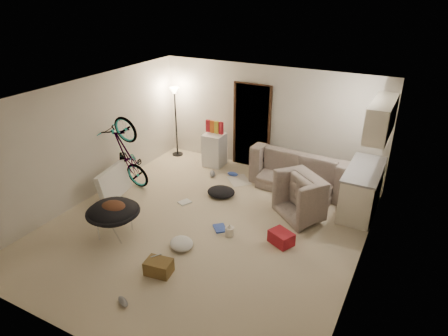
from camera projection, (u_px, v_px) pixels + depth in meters
The scene contains 37 objects.
floor at pixel (205, 227), 7.50m from camera, with size 5.50×6.00×0.02m, color beige.
ceiling at pixel (202, 96), 6.44m from camera, with size 5.50×6.00×0.02m, color white.
wall_back at pixel (269, 119), 9.38m from camera, with size 5.50×0.02×2.50m, color beige.
wall_front at pixel (70, 264), 4.56m from camera, with size 5.50×0.02×2.50m, color beige.
wall_left at pixel (87, 140), 8.14m from camera, with size 0.02×6.00×2.50m, color beige.
wall_right at pixel (367, 204), 5.80m from camera, with size 0.02×6.00×2.50m, color beige.
doorway at pixel (252, 126), 9.62m from camera, with size 0.85×0.10×2.04m, color black.
door_trim at pixel (252, 127), 9.59m from camera, with size 0.97×0.04×2.10m, color #331E12.
floor_lamp at pixel (175, 107), 10.09m from camera, with size 0.28×0.28×1.81m.
kitchen_counter at pixel (362, 190), 7.89m from camera, with size 0.60×1.50×0.88m, color #EEE6D0.
counter_top at pixel (365, 169), 7.69m from camera, with size 0.64×1.54×0.04m, color gray.
kitchen_uppers at pixel (381, 118), 7.19m from camera, with size 0.38×1.40×0.65m, color #EEE6D0.
sofa at pixel (302, 173), 8.87m from camera, with size 2.20×0.86×0.64m, color #384038.
armchair at pixel (314, 199), 7.80m from camera, with size 1.01×0.88×0.65m, color #384038.
bicycle at pixel (129, 168), 8.77m from camera, with size 0.61×1.74×0.91m, color black.
book_asset at pixel (152, 269), 6.39m from camera, with size 0.18×0.24×0.02m, color #A31823.
mini_fridge at pixel (214, 150), 9.88m from camera, with size 0.48×0.48×0.81m, color white.
snack_box_0 at pixel (208, 126), 9.71m from camera, with size 0.10×0.07×0.30m, color #A31823.
snack_box_1 at pixel (212, 127), 9.66m from camera, with size 0.10×0.07×0.30m, color #CC5819.
snack_box_2 at pixel (217, 127), 9.60m from camera, with size 0.10×0.07×0.30m, color gold.
snack_box_3 at pixel (221, 128), 9.55m from camera, with size 0.10×0.07×0.30m, color #A31823.
saucer_chair at pixel (114, 216), 7.09m from camera, with size 0.95×0.95×0.68m.
hoodie at pixel (113, 208), 6.96m from camera, with size 0.48×0.40×0.22m, color #492819.
sofa_drape at pixel (263, 156), 9.18m from camera, with size 0.56×0.46×0.28m, color black.
tv_box at pixel (114, 183), 8.43m from camera, with size 0.12×0.99×0.65m, color silver.
drink_case_a at pixel (159, 267), 6.26m from camera, with size 0.41×0.29×0.23m, color brown.
drink_case_b at pixel (281, 238), 6.98m from camera, with size 0.40×0.30×0.23m, color #A31823.
juicer at pixel (230, 231), 7.21m from camera, with size 0.17×0.17×0.24m.
newspaper at pixel (239, 180), 9.25m from camera, with size 0.44×0.58×0.01m, color beige.
book_blue at pixel (220, 228), 7.44m from camera, with size 0.21×0.29×0.03m, color #304BAF.
book_white at pixel (185, 202), 8.32m from camera, with size 0.19×0.25×0.02m, color silver.
shoe_0 at pixel (233, 174), 9.45m from camera, with size 0.27×0.11×0.10m, color #304BAF.
shoe_1 at pixel (212, 174), 9.46m from camera, with size 0.29×0.12×0.11m, color slate.
shoe_3 at pixel (123, 302), 5.69m from camera, with size 0.25×0.10×0.09m, color slate.
clothes_lump_a at pixel (221, 192), 8.55m from camera, with size 0.60×0.51×0.19m, color black.
clothes_lump_b at pixel (268, 177), 9.26m from camera, with size 0.49×0.42×0.15m, color black.
clothes_lump_c at pixel (182, 244), 6.90m from camera, with size 0.46×0.40×0.14m, color silver.
Camera 1 is at (3.27, -5.42, 4.18)m, focal length 32.00 mm.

